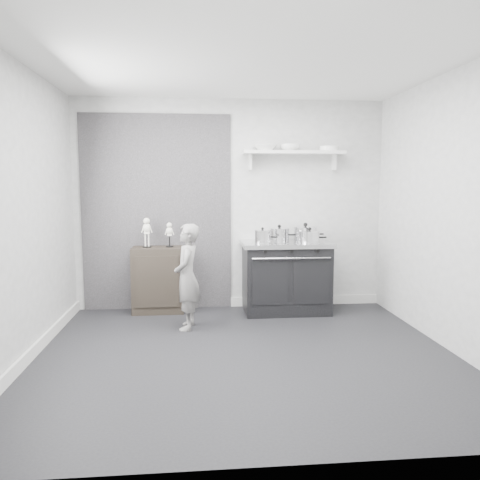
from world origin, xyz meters
name	(u,v)px	position (x,y,z in m)	size (l,w,h in m)	color
ground	(245,354)	(0.00, 0.00, 0.00)	(4.00, 4.00, 0.00)	black
room_shell	(234,182)	(-0.09, 0.15, 1.64)	(4.02, 3.62, 2.71)	#9F9F9D
wall_shelf	(294,153)	(0.80, 1.68, 2.01)	(1.30, 0.26, 0.24)	silver
stove	(286,276)	(0.68, 1.48, 0.45)	(1.12, 0.70, 0.90)	black
side_cabinet	(158,280)	(-0.94, 1.61, 0.42)	(0.64, 0.37, 0.83)	black
child	(187,277)	(-0.56, 0.87, 0.59)	(0.43, 0.28, 1.18)	gray
pot_front_left	(263,236)	(0.36, 1.38, 0.98)	(0.29, 0.20, 0.19)	silver
pot_back_left	(279,234)	(0.61, 1.60, 0.98)	(0.35, 0.26, 0.21)	silver
pot_back_right	(305,233)	(0.95, 1.59, 0.99)	(0.39, 0.31, 0.23)	silver
pot_front_right	(310,237)	(0.94, 1.33, 0.97)	(0.34, 0.25, 0.19)	silver
skeleton_full	(147,230)	(-1.07, 1.61, 1.04)	(0.12, 0.08, 0.43)	silver
skeleton_torso	(169,233)	(-0.79, 1.61, 1.01)	(0.10, 0.06, 0.35)	silver
bowl_large	(265,148)	(0.43, 1.67, 2.08)	(0.30, 0.30, 0.07)	white
bowl_small	(290,148)	(0.75, 1.67, 2.08)	(0.26, 0.26, 0.08)	white
plate_stack	(329,149)	(1.26, 1.67, 2.07)	(0.24, 0.24, 0.06)	white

